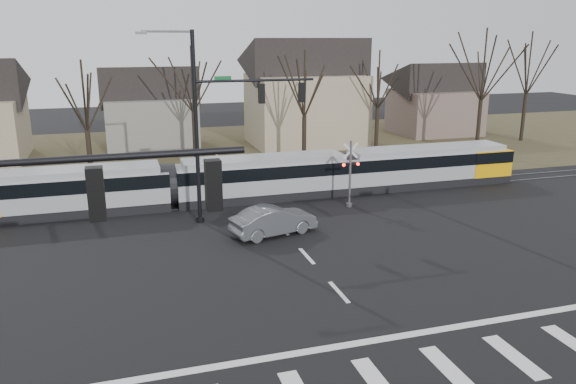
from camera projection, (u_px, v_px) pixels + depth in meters
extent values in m
plane|color=black|center=(359.00, 315.00, 20.53)|extent=(140.00, 140.00, 0.00)
cube|color=#38331E|center=(213.00, 151.00, 50.04)|extent=(140.00, 28.00, 0.01)
cube|color=silver|center=(377.00, 382.00, 16.50)|extent=(0.60, 2.60, 0.01)
cube|color=silver|center=(449.00, 369.00, 17.17)|extent=(0.60, 2.60, 0.01)
cube|color=silver|center=(515.00, 356.00, 17.85)|extent=(0.60, 2.60, 0.01)
cube|color=silver|center=(576.00, 345.00, 18.52)|extent=(0.60, 2.60, 0.01)
cube|color=silver|center=(381.00, 339.00, 18.87)|extent=(28.00, 0.35, 0.01)
cube|color=silver|center=(339.00, 292.00, 22.37)|extent=(0.18, 2.00, 0.01)
cube|color=silver|center=(307.00, 256.00, 26.06)|extent=(0.18, 2.00, 0.01)
cube|color=silver|center=(283.00, 229.00, 29.75)|extent=(0.18, 2.00, 0.01)
cube|color=silver|center=(264.00, 208.00, 33.44)|extent=(0.18, 2.00, 0.01)
cube|color=silver|center=(249.00, 191.00, 37.13)|extent=(0.18, 2.00, 0.01)
cube|color=silver|center=(236.00, 177.00, 40.82)|extent=(0.18, 2.00, 0.01)
cube|color=silver|center=(226.00, 165.00, 44.51)|extent=(0.18, 2.00, 0.01)
cube|color=silver|center=(217.00, 156.00, 48.20)|extent=(0.18, 2.00, 0.01)
cube|color=#59595E|center=(259.00, 202.00, 34.45)|extent=(90.00, 0.12, 0.06)
cube|color=#59595E|center=(254.00, 196.00, 35.74)|extent=(90.00, 0.12, 0.06)
cube|color=gray|center=(62.00, 192.00, 31.76)|extent=(11.88, 2.56, 2.67)
cube|color=black|center=(61.00, 183.00, 31.62)|extent=(11.90, 2.60, 0.78)
cube|color=gray|center=(264.00, 178.00, 35.09)|extent=(10.97, 2.56, 2.67)
cube|color=black|center=(264.00, 169.00, 34.95)|extent=(10.99, 2.60, 0.78)
cube|color=gray|center=(426.00, 166.00, 38.30)|extent=(11.88, 2.56, 2.67)
cube|color=black|center=(427.00, 158.00, 38.15)|extent=(11.90, 2.60, 0.78)
cube|color=#FBAF07|center=(483.00, 161.00, 39.53)|extent=(2.92, 2.61, 1.78)
imported|color=#4C4F53|center=(274.00, 221.00, 28.76)|extent=(3.75, 5.26, 1.48)
cylinder|color=black|center=(74.00, 159.00, 10.52)|extent=(6.50, 0.14, 0.14)
cube|color=black|center=(96.00, 194.00, 10.80)|extent=(0.32, 0.32, 1.05)
sphere|color=#FF0C07|center=(95.00, 177.00, 10.71)|extent=(0.22, 0.22, 0.22)
cube|color=black|center=(213.00, 185.00, 11.43)|extent=(0.32, 0.32, 1.05)
sphere|color=#FF0C07|center=(213.00, 169.00, 11.35)|extent=(0.22, 0.22, 0.22)
cylinder|color=black|center=(196.00, 130.00, 29.58)|extent=(0.22, 0.22, 10.20)
cylinder|color=black|center=(200.00, 219.00, 30.90)|extent=(0.44, 0.44, 0.30)
cylinder|color=black|center=(255.00, 80.00, 29.82)|extent=(6.50, 0.14, 0.14)
cube|color=#0C5926|center=(223.00, 78.00, 29.29)|extent=(0.90, 0.03, 0.22)
cube|color=black|center=(262.00, 94.00, 30.10)|extent=(0.32, 0.32, 1.05)
sphere|color=#FF0C07|center=(261.00, 87.00, 30.01)|extent=(0.22, 0.22, 0.22)
cube|color=black|center=(302.00, 92.00, 30.74)|extent=(0.32, 0.32, 1.05)
sphere|color=#FF0C07|center=(302.00, 86.00, 30.65)|extent=(0.22, 0.22, 0.22)
cube|color=#59595B|center=(141.00, 33.00, 27.57)|extent=(0.55, 0.22, 0.14)
cylinder|color=#59595B|center=(350.00, 174.00, 33.20)|extent=(0.14, 0.14, 4.00)
cylinder|color=#59595B|center=(349.00, 205.00, 33.71)|extent=(0.36, 0.36, 0.20)
cube|color=silver|center=(351.00, 151.00, 32.83)|extent=(0.95, 0.04, 0.95)
cube|color=silver|center=(351.00, 151.00, 32.83)|extent=(0.95, 0.04, 0.95)
cube|color=black|center=(350.00, 164.00, 33.04)|extent=(1.00, 0.10, 0.12)
sphere|color=#FF0C07|center=(344.00, 165.00, 32.84)|extent=(0.18, 0.18, 0.18)
sphere|color=#FF0C07|center=(358.00, 164.00, 33.10)|extent=(0.18, 0.18, 0.18)
cube|color=slate|center=(151.00, 122.00, 51.73)|extent=(8.00, 7.00, 4.50)
cube|color=gray|center=(305.00, 110.00, 52.62)|extent=(10.00, 8.00, 6.50)
cube|color=brown|center=(434.00, 112.00, 58.94)|extent=(8.00, 7.00, 4.50)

